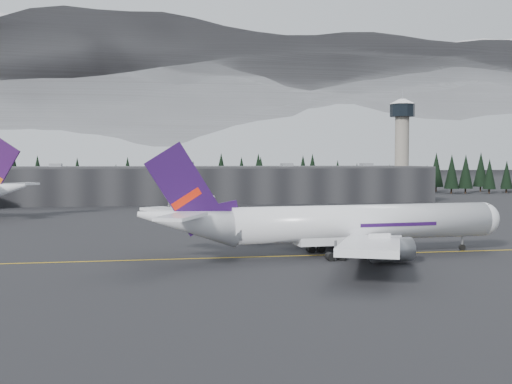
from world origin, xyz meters
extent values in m
plane|color=black|center=(0.00, 0.00, 0.00)|extent=(1400.00, 1400.00, 0.00)
cube|color=gold|center=(0.00, -2.00, 0.01)|extent=(400.00, 0.40, 0.02)
cube|color=black|center=(0.00, 125.00, 6.00)|extent=(160.00, 30.00, 12.00)
cube|color=#333335|center=(0.00, 125.00, 12.30)|extent=(160.00, 30.00, 0.60)
cylinder|color=gray|center=(75.00, 128.00, 16.00)|extent=(5.20, 5.20, 32.00)
cylinder|color=black|center=(75.00, 128.00, 33.25)|extent=(9.20, 9.20, 4.50)
cone|color=silver|center=(75.00, 128.00, 36.70)|extent=(10.00, 10.00, 2.00)
cube|color=black|center=(0.00, 162.00, 7.50)|extent=(360.00, 20.00, 15.00)
cylinder|color=white|center=(13.48, -2.63, 5.18)|extent=(43.69, 9.54, 5.66)
sphere|color=white|center=(35.07, -0.68, 5.18)|extent=(5.66, 5.66, 5.66)
cone|color=white|center=(-14.68, -5.18, 6.03)|extent=(16.28, 7.06, 8.19)
cube|color=white|center=(6.53, 11.41, 3.68)|extent=(20.76, 26.23, 2.42)
cylinder|color=gray|center=(12.63, 6.76, 2.07)|extent=(6.42, 4.12, 3.58)
cube|color=white|center=(9.16, -17.69, 3.68)|extent=(17.20, 27.27, 2.42)
cylinder|color=gray|center=(14.33, -12.02, 2.07)|extent=(6.42, 4.12, 3.58)
cube|color=#2A0F47|center=(-15.15, -5.22, 10.84)|extent=(11.93, 1.54, 14.04)
cube|color=red|center=(-14.97, -5.20, 9.43)|extent=(4.63, 0.94, 3.46)
cube|color=white|center=(-17.07, 0.29, 7.35)|extent=(9.44, 10.92, 0.47)
cube|color=white|center=(-16.05, -10.98, 7.35)|extent=(8.20, 11.19, 0.47)
cylinder|color=black|center=(31.31, -1.02, 1.41)|extent=(0.47, 0.47, 2.83)
cylinder|color=black|center=(6.53, 1.00, 1.41)|extent=(0.47, 0.47, 2.83)
cylinder|color=black|center=(7.29, -7.45, 1.41)|extent=(0.47, 0.47, 2.83)
cube|color=white|center=(-54.45, 76.73, 8.63)|extent=(12.36, 11.87, 0.55)
imported|color=silver|center=(-12.33, 99.52, 0.66)|extent=(2.96, 5.06, 1.32)
imported|color=white|center=(0.57, 97.03, 0.68)|extent=(4.27, 2.66, 1.36)
camera|label=1|loc=(-21.38, -99.88, 15.38)|focal=45.00mm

